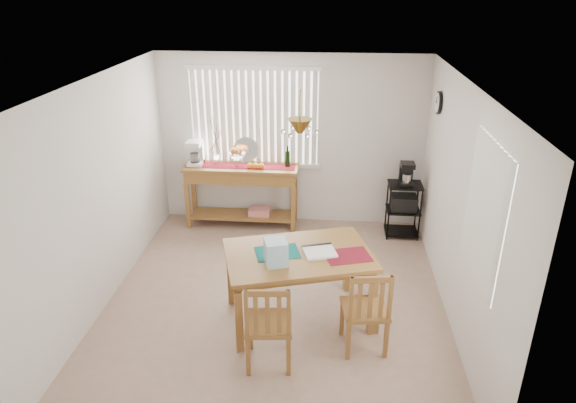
# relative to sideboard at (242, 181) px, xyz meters

# --- Properties ---
(ground) EXTENTS (4.00, 4.50, 0.01)m
(ground) POSITION_rel_sideboard_xyz_m (0.72, -1.99, -0.73)
(ground) COLOR tan
(room_shell) EXTENTS (4.20, 4.70, 2.70)m
(room_shell) POSITION_rel_sideboard_xyz_m (0.73, -1.97, 0.96)
(room_shell) COLOR silver
(room_shell) RESTS_ON ground
(sideboard) EXTENTS (1.72, 0.48, 0.97)m
(sideboard) POSITION_rel_sideboard_xyz_m (0.00, 0.00, 0.00)
(sideboard) COLOR olive
(sideboard) RESTS_ON ground
(sideboard_items) EXTENTS (1.64, 0.41, 0.74)m
(sideboard_items) POSITION_rel_sideboard_xyz_m (-0.28, 0.02, 0.39)
(sideboard_items) COLOR maroon
(sideboard_items) RESTS_ON sideboard
(wire_cart) EXTENTS (0.48, 0.39, 0.82)m
(wire_cart) POSITION_rel_sideboard_xyz_m (2.42, -0.15, -0.23)
(wire_cart) COLOR black
(wire_cart) RESTS_ON ground
(cart_items) EXTENTS (0.19, 0.23, 0.34)m
(cart_items) POSITION_rel_sideboard_xyz_m (2.42, -0.14, 0.25)
(cart_items) COLOR black
(cart_items) RESTS_ON wire_cart
(dining_table) EXTENTS (1.78, 1.40, 0.84)m
(dining_table) POSITION_rel_sideboard_xyz_m (1.02, -2.33, 0.01)
(dining_table) COLOR olive
(dining_table) RESTS_ON ground
(table_items) EXTENTS (1.30, 0.60, 0.27)m
(table_items) POSITION_rel_sideboard_xyz_m (0.91, -2.50, 0.21)
(table_items) COLOR #126969
(table_items) RESTS_ON dining_table
(chair_left) EXTENTS (0.50, 0.50, 0.99)m
(chair_left) POSITION_rel_sideboard_xyz_m (0.78, -3.13, -0.24)
(chair_left) COLOR olive
(chair_left) RESTS_ON ground
(chair_right) EXTENTS (0.51, 0.51, 0.98)m
(chair_right) POSITION_rel_sideboard_xyz_m (1.73, -2.81, -0.25)
(chair_right) COLOR olive
(chair_right) RESTS_ON ground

